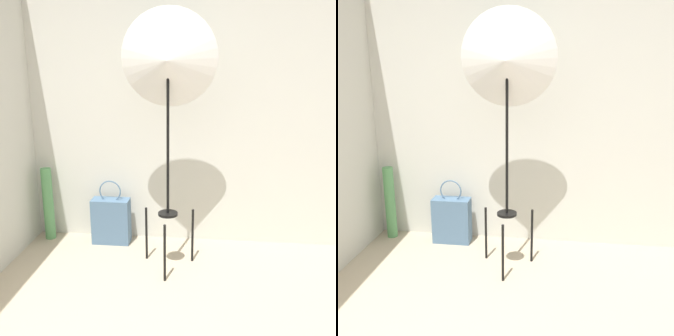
# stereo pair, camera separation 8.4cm
# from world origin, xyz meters

# --- Properties ---
(wall_back) EXTENTS (8.00, 0.05, 2.60)m
(wall_back) POSITION_xyz_m (0.00, 2.41, 1.30)
(wall_back) COLOR beige
(wall_back) RESTS_ON ground_plane
(photo_umbrella) EXTENTS (0.72, 0.36, 2.01)m
(photo_umbrella) POSITION_xyz_m (0.06, 1.85, 1.62)
(photo_umbrella) COLOR black
(photo_umbrella) RESTS_ON ground_plane
(tote_bag) EXTENTS (0.34, 0.15, 0.60)m
(tote_bag) POSITION_xyz_m (-0.51, 2.24, 0.22)
(tote_bag) COLOR slate
(tote_bag) RESTS_ON ground_plane
(paper_roll) EXTENTS (0.10, 0.10, 0.69)m
(paper_roll) POSITION_xyz_m (-1.11, 2.26, 0.34)
(paper_roll) COLOR #56995B
(paper_roll) RESTS_ON ground_plane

